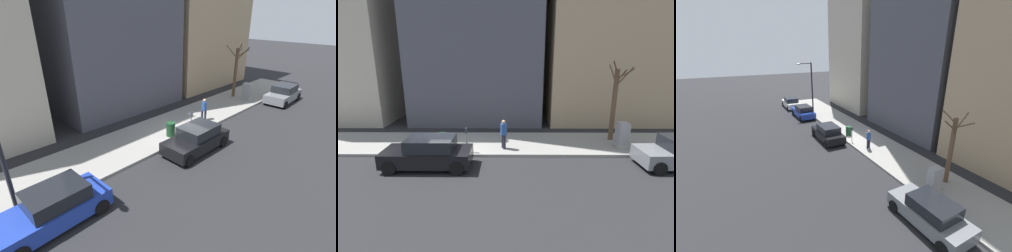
{
  "view_description": "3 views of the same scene",
  "coord_description": "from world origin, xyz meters",
  "views": [
    {
      "loc": [
        -9.63,
        11.44,
        7.58
      ],
      "look_at": [
        -0.25,
        1.96,
        1.63
      ],
      "focal_mm": 28.0,
      "sensor_mm": 36.0,
      "label": 1
    },
    {
      "loc": [
        -13.05,
        -3.17,
        5.41
      ],
      "look_at": [
        1.7,
        -3.07,
        1.26
      ],
      "focal_mm": 28.0,
      "sensor_mm": 36.0,
      "label": 2
    },
    {
      "loc": [
        -9.09,
        -17.76,
        8.45
      ],
      "look_at": [
        -0.03,
        -0.26,
        1.51
      ],
      "focal_mm": 24.0,
      "sensor_mm": 36.0,
      "label": 3
    }
  ],
  "objects": [
    {
      "name": "pedestrian_near_meter",
      "position": [
        0.95,
        -2.94,
        1.09
      ],
      "size": [
        0.38,
        0.36,
        1.66
      ],
      "rotation": [
        0.0,
        0.0,
        3.5
      ],
      "color": "#1E1E2D",
      "rests_on": "sidewalk"
    },
    {
      "name": "office_tower_left",
      "position": [
        10.68,
        -11.5,
        7.36
      ],
      "size": [
        10.35,
        10.35,
        14.72
      ],
      "primitive_type": "cube",
      "color": "tan",
      "rests_on": "ground"
    },
    {
      "name": "parked_car_black",
      "position": [
        -1.28,
        0.65,
        0.74
      ],
      "size": [
        1.92,
        4.2,
        1.52
      ],
      "rotation": [
        0.0,
        0.0,
        -0.0
      ],
      "color": "black",
      "rests_on": "ground"
    },
    {
      "name": "utility_box",
      "position": [
        1.3,
        -9.74,
        0.85
      ],
      "size": [
        0.83,
        0.61,
        1.43
      ],
      "color": "#A8A399",
      "rests_on": "sidewalk"
    },
    {
      "name": "sidewalk",
      "position": [
        2.0,
        0.0,
        0.07
      ],
      "size": [
        4.0,
        36.0,
        0.15
      ],
      "primitive_type": "cube",
      "color": "gray",
      "rests_on": "ground"
    },
    {
      "name": "ground_plane",
      "position": [
        0.0,
        0.0,
        0.0
      ],
      "size": [
        120.0,
        120.0,
        0.0
      ],
      "primitive_type": "plane",
      "color": "#232326"
    },
    {
      "name": "parking_meter",
      "position": [
        0.45,
        -0.92,
        0.98
      ],
      "size": [
        0.14,
        0.1,
        1.35
      ],
      "color": "slate",
      "rests_on": "sidewalk"
    },
    {
      "name": "bare_tree",
      "position": [
        2.59,
        -9.61,
        2.53
      ],
      "size": [
        2.23,
        1.61,
        4.84
      ],
      "color": "brown",
      "rests_on": "sidewalk"
    },
    {
      "name": "trash_bin",
      "position": [
        0.9,
        0.55,
        0.6
      ],
      "size": [
        0.56,
        0.56,
        0.9
      ],
      "primitive_type": "cylinder",
      "color": "#14381E",
      "rests_on": "sidewalk"
    }
  ]
}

